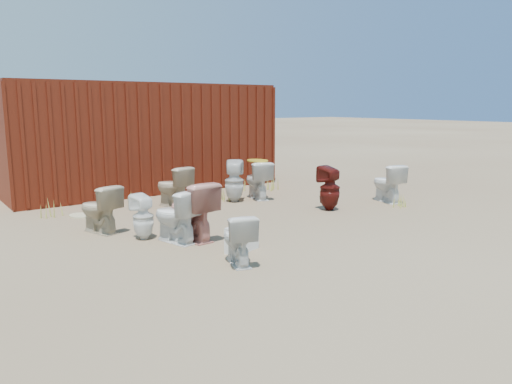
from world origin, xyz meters
TOP-DOWN VIEW (x-y plane):
  - ground at (0.00, 0.00)m, footprint 100.00×100.00m
  - shipping_container at (0.00, 5.20)m, footprint 6.00×2.40m
  - toilet_front_a at (-1.51, 0.46)m, footprint 0.58×0.82m
  - toilet_front_pink at (-1.27, 0.44)m, footprint 0.57×0.89m
  - toilet_front_c at (-1.35, -0.88)m, footprint 0.53×0.71m
  - toilet_front_maroon at (1.79, 0.75)m, footprint 0.39×0.40m
  - toilet_front_e at (3.31, 0.66)m, footprint 0.60×0.83m
  - toilet_back_a at (-1.82, 0.88)m, footprint 0.35×0.36m
  - toilet_back_beige_left at (-2.21, 1.63)m, footprint 0.61×0.82m
  - toilet_back_beige_right at (-0.41, 2.74)m, footprint 0.62×0.86m
  - toilet_back_yellowlid at (1.39, 2.46)m, footprint 0.62×0.86m
  - toilet_back_e at (0.81, 2.46)m, footprint 0.54×0.54m
  - yellow_lid at (1.39, 2.46)m, footprint 0.40×0.50m
  - loose_tank at (-1.00, -0.46)m, footprint 0.54×0.34m
  - loose_lid_near at (0.01, 3.25)m, footprint 0.48×0.57m
  - loose_lid_far at (-2.11, 2.95)m, footprint 0.46×0.54m
  - weed_clump_a at (-2.54, 3.21)m, footprint 0.36×0.36m
  - weed_clump_b at (0.79, 2.72)m, footprint 0.32×0.32m
  - weed_clump_c at (2.29, 3.13)m, footprint 0.36×0.36m
  - weed_clump_d at (-1.04, 3.50)m, footprint 0.30×0.30m
  - weed_clump_e at (1.59, 3.50)m, footprint 0.34×0.34m
  - weed_clump_f at (3.06, 0.15)m, footprint 0.28×0.28m

SIDE VIEW (x-z plane):
  - ground at x=0.00m, z-range 0.00..0.00m
  - loose_lid_near at x=0.01m, z-range 0.00..0.02m
  - loose_lid_far at x=-2.11m, z-range 0.00..0.02m
  - weed_clump_d at x=-1.04m, z-range 0.00..0.23m
  - weed_clump_f at x=3.06m, z-range 0.00..0.24m
  - weed_clump_b at x=0.79m, z-range 0.00..0.25m
  - weed_clump_c at x=2.29m, z-range 0.00..0.31m
  - weed_clump_e at x=1.59m, z-range 0.00..0.32m
  - weed_clump_a at x=-2.54m, z-range 0.00..0.32m
  - loose_tank at x=-1.00m, z-range 0.00..0.35m
  - toilet_front_c at x=-1.35m, z-range 0.00..0.64m
  - toilet_back_a at x=-1.82m, z-range 0.00..0.67m
  - toilet_back_beige_left at x=-2.21m, z-range 0.00..0.74m
  - toilet_front_a at x=-1.51m, z-range 0.00..0.76m
  - toilet_front_e at x=3.31m, z-range 0.00..0.76m
  - toilet_back_beige_right at x=-0.41m, z-range 0.00..0.78m
  - toilet_back_yellowlid at x=1.39m, z-range 0.00..0.79m
  - toilet_front_maroon at x=1.79m, z-range 0.00..0.82m
  - toilet_back_e at x=0.81m, z-range 0.00..0.84m
  - toilet_front_pink at x=-1.27m, z-range 0.00..0.86m
  - yellow_lid at x=1.39m, z-range 0.79..0.81m
  - shipping_container at x=0.00m, z-range 0.00..2.40m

